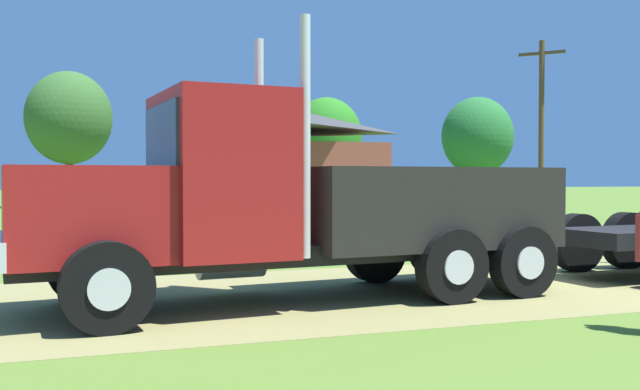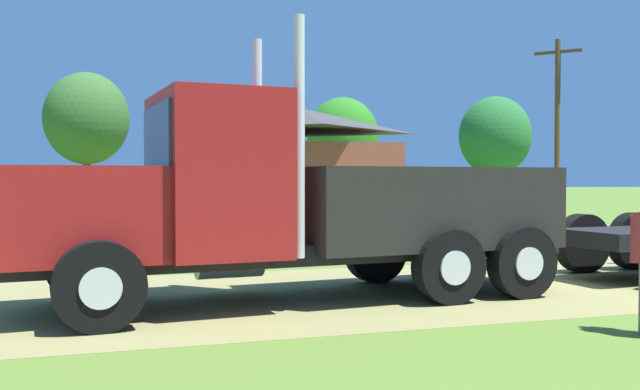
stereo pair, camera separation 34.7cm
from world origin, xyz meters
name	(u,v)px [view 1 (the left image)]	position (x,y,z in m)	size (l,w,h in m)	color
ground_plane	(514,283)	(0.00, 0.00, 0.00)	(200.00, 200.00, 0.00)	#57772A
dirt_track	(514,282)	(0.00, 0.00, 0.00)	(120.00, 5.56, 0.01)	olive
truck_foreground_white	(298,209)	(-3.93, -0.43, 1.31)	(8.22, 3.11, 3.85)	black
shed_building	(278,162)	(2.46, 22.47, 2.49)	(9.28, 8.12, 5.15)	brown
utility_pole_near	(541,122)	(14.51, 18.65, 4.42)	(1.56, 1.74, 8.32)	brown
tree_mid	(69,118)	(-6.85, 34.42, 5.25)	(4.97, 4.97, 8.00)	#513823
tree_right	(326,137)	(11.31, 39.94, 4.79)	(5.35, 5.35, 7.74)	#513823
tree_far_right	(477,136)	(22.35, 36.81, 4.89)	(5.38, 5.38, 7.86)	#513823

